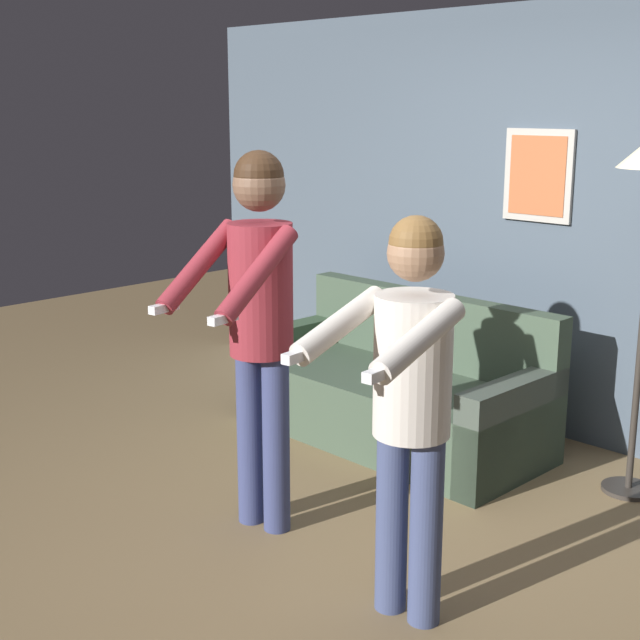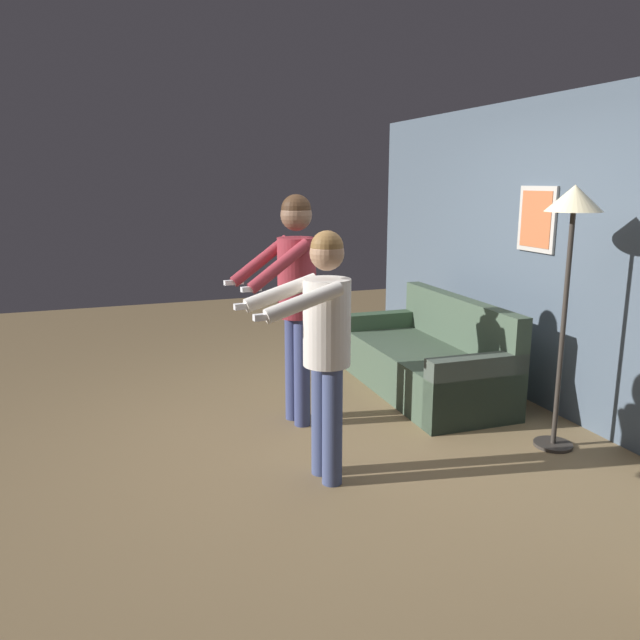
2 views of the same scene
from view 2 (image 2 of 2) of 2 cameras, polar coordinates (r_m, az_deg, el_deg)
ground_plane at (r=4.73m, az=1.05°, el=-11.24°), size 12.00×12.00×0.00m
back_wall_assembly at (r=5.41m, az=21.68°, el=5.23°), size 6.40×0.10×2.60m
couch at (r=5.83m, az=9.82°, el=-3.87°), size 1.92×0.89×0.87m
torchiere_lamp at (r=4.63m, az=22.07°, el=8.13°), size 0.39×0.39×1.89m
person_standing_left at (r=4.83m, az=-2.33°, el=3.08°), size 0.50×0.70×1.82m
person_standing_right at (r=3.89m, az=0.36°, el=-1.36°), size 0.48×0.71×1.62m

